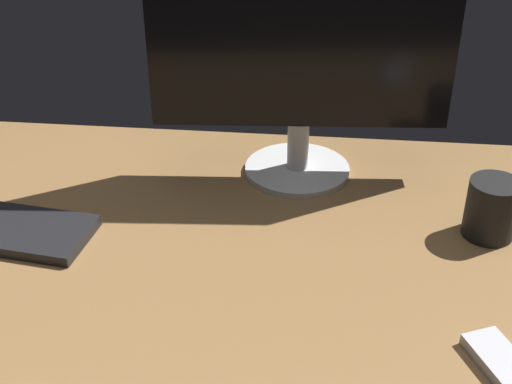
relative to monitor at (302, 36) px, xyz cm
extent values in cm
cube|color=olive|center=(-13.54, -26.53, -27.64)|extent=(140.00, 84.00, 2.00)
cylinder|color=silver|center=(0.00, 0.00, -26.02)|extent=(19.68, 19.68, 1.25)
cylinder|color=silver|center=(0.00, 0.00, -20.84)|extent=(3.96, 3.96, 9.12)
cube|color=black|center=(0.00, 0.00, 2.57)|extent=(52.81, 7.12, 37.70)
cylinder|color=black|center=(32.05, -17.18, -21.72)|extent=(8.31, 8.31, 9.85)
camera|label=1|loc=(4.28, -115.05, 38.88)|focal=49.10mm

